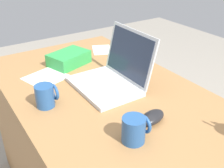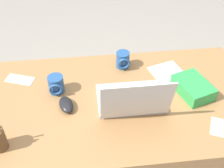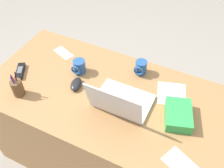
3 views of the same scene
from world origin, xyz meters
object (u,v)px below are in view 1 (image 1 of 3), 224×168
(laptop, at_px, (112,75))
(computer_mouse, at_px, (152,117))
(coffee_mug_tall, at_px, (135,129))
(coffee_mug_white, at_px, (46,96))
(snack_bag, at_px, (69,59))

(laptop, bearing_deg, computer_mouse, -5.61)
(laptop, relative_size, computer_mouse, 2.86)
(computer_mouse, relative_size, coffee_mug_tall, 1.26)
(coffee_mug_tall, bearing_deg, laptop, 157.39)
(coffee_mug_white, relative_size, coffee_mug_tall, 1.02)
(computer_mouse, distance_m, coffee_mug_tall, 0.13)
(computer_mouse, relative_size, coffee_mug_white, 1.23)
(coffee_mug_white, distance_m, coffee_mug_tall, 0.39)
(coffee_mug_white, height_order, snack_bag, coffee_mug_white)
(laptop, xyz_separation_m, snack_bag, (-0.32, -0.06, -0.02))
(laptop, xyz_separation_m, computer_mouse, (0.31, -0.03, -0.03))
(laptop, height_order, coffee_mug_white, laptop)
(laptop, bearing_deg, coffee_mug_tall, -22.61)
(coffee_mug_tall, relative_size, snack_bag, 0.45)
(computer_mouse, height_order, coffee_mug_tall, coffee_mug_tall)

